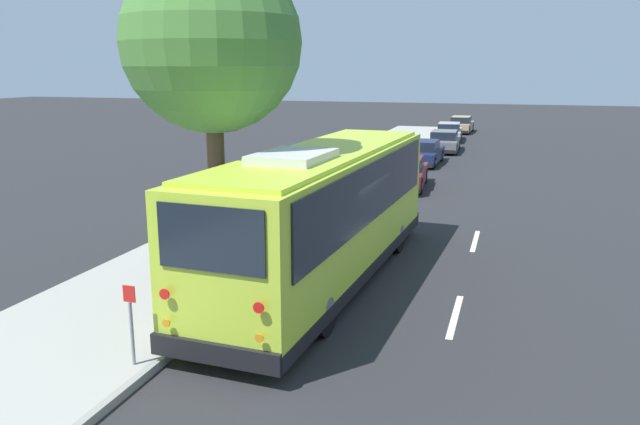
{
  "coord_description": "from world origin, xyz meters",
  "views": [
    {
      "loc": [
        -13.49,
        -4.09,
        4.97
      ],
      "look_at": [
        1.62,
        0.67,
        1.3
      ],
      "focal_mm": 35.0,
      "sensor_mm": 36.0,
      "label": 1
    }
  ],
  "objects_px": {
    "parked_sedan_silver": "(449,132)",
    "sign_post_near": "(131,324)",
    "parked_sedan_gray": "(444,142)",
    "parked_sedan_maroon": "(405,173)",
    "parked_sedan_navy": "(424,153)",
    "shuttle_bus": "(324,209)",
    "street_tree": "(213,31)",
    "parked_sedan_tan": "(461,125)",
    "sign_post_far": "(181,290)"
  },
  "relations": [
    {
      "from": "shuttle_bus",
      "to": "parked_sedan_navy",
      "type": "relative_size",
      "value": 2.38
    },
    {
      "from": "parked_sedan_silver",
      "to": "sign_post_far",
      "type": "xyz_separation_m",
      "value": [
        -34.88,
        1.27,
        0.31
      ]
    },
    {
      "from": "shuttle_bus",
      "to": "parked_sedan_navy",
      "type": "distance_m",
      "value": 19.6
    },
    {
      "from": "shuttle_bus",
      "to": "street_tree",
      "type": "xyz_separation_m",
      "value": [
        -1.08,
        2.14,
        3.96
      ]
    },
    {
      "from": "parked_sedan_maroon",
      "to": "parked_sedan_gray",
      "type": "xyz_separation_m",
      "value": [
        12.61,
        -0.21,
        -0.03
      ]
    },
    {
      "from": "parked_sedan_maroon",
      "to": "parked_sedan_tan",
      "type": "xyz_separation_m",
      "value": [
        24.75,
        -0.15,
        -0.03
      ]
    },
    {
      "from": "parked_sedan_maroon",
      "to": "street_tree",
      "type": "xyz_separation_m",
      "value": [
        -13.63,
        1.87,
        5.13
      ]
    },
    {
      "from": "parked_sedan_navy",
      "to": "parked_sedan_silver",
      "type": "relative_size",
      "value": 0.94
    },
    {
      "from": "sign_post_far",
      "to": "sign_post_near",
      "type": "bearing_deg",
      "value": -180.0
    },
    {
      "from": "parked_sedan_gray",
      "to": "street_tree",
      "type": "xyz_separation_m",
      "value": [
        -26.24,
        2.08,
        5.16
      ]
    },
    {
      "from": "parked_sedan_silver",
      "to": "street_tree",
      "type": "height_order",
      "value": "street_tree"
    },
    {
      "from": "street_tree",
      "to": "sign_post_far",
      "type": "bearing_deg",
      "value": -170.05
    },
    {
      "from": "parked_sedan_tan",
      "to": "sign_post_far",
      "type": "xyz_separation_m",
      "value": [
        -41.02,
        1.56,
        0.3
      ]
    },
    {
      "from": "parked_sedan_gray",
      "to": "parked_sedan_maroon",
      "type": "bearing_deg",
      "value": 177.17
    },
    {
      "from": "parked_sedan_maroon",
      "to": "street_tree",
      "type": "height_order",
      "value": "street_tree"
    },
    {
      "from": "parked_sedan_silver",
      "to": "parked_sedan_tan",
      "type": "bearing_deg",
      "value": -6.3
    },
    {
      "from": "parked_sedan_gray",
      "to": "parked_sedan_silver",
      "type": "bearing_deg",
      "value": 1.44
    },
    {
      "from": "parked_sedan_gray",
      "to": "sign_post_near",
      "type": "bearing_deg",
      "value": 175.08
    },
    {
      "from": "parked_sedan_tan",
      "to": "sign_post_far",
      "type": "distance_m",
      "value": 41.05
    },
    {
      "from": "parked_sedan_navy",
      "to": "parked_sedan_silver",
      "type": "xyz_separation_m",
      "value": [
        11.59,
        -0.08,
        -0.0
      ]
    },
    {
      "from": "parked_sedan_navy",
      "to": "parked_sedan_tan",
      "type": "distance_m",
      "value": 17.74
    },
    {
      "from": "parked_sedan_tan",
      "to": "street_tree",
      "type": "relative_size",
      "value": 0.58
    },
    {
      "from": "parked_sedan_maroon",
      "to": "parked_sedan_tan",
      "type": "height_order",
      "value": "parked_sedan_maroon"
    },
    {
      "from": "shuttle_bus",
      "to": "parked_sedan_tan",
      "type": "bearing_deg",
      "value": 3.09
    },
    {
      "from": "parked_sedan_silver",
      "to": "sign_post_near",
      "type": "relative_size",
      "value": 3.44
    },
    {
      "from": "parked_sedan_maroon",
      "to": "street_tree",
      "type": "relative_size",
      "value": 0.56
    },
    {
      "from": "shuttle_bus",
      "to": "parked_sedan_navy",
      "type": "xyz_separation_m",
      "value": [
        19.56,
        0.49,
        -1.2
      ]
    },
    {
      "from": "parked_sedan_gray",
      "to": "parked_sedan_silver",
      "type": "relative_size",
      "value": 0.96
    },
    {
      "from": "parked_sedan_navy",
      "to": "street_tree",
      "type": "xyz_separation_m",
      "value": [
        -20.64,
        1.65,
        5.16
      ]
    },
    {
      "from": "parked_sedan_gray",
      "to": "parked_sedan_tan",
      "type": "height_order",
      "value": "parked_sedan_tan"
    },
    {
      "from": "street_tree",
      "to": "parked_sedan_tan",
      "type": "bearing_deg",
      "value": -3.02
    },
    {
      "from": "parked_sedan_navy",
      "to": "street_tree",
      "type": "relative_size",
      "value": 0.57
    },
    {
      "from": "parked_sedan_gray",
      "to": "sign_post_far",
      "type": "relative_size",
      "value": 3.18
    },
    {
      "from": "parked_sedan_silver",
      "to": "parked_sedan_tan",
      "type": "relative_size",
      "value": 1.05
    },
    {
      "from": "street_tree",
      "to": "sign_post_far",
      "type": "height_order",
      "value": "street_tree"
    },
    {
      "from": "shuttle_bus",
      "to": "street_tree",
      "type": "distance_m",
      "value": 4.63
    },
    {
      "from": "parked_sedan_tan",
      "to": "street_tree",
      "type": "distance_m",
      "value": 38.78
    },
    {
      "from": "parked_sedan_tan",
      "to": "parked_sedan_maroon",
      "type": "bearing_deg",
      "value": -179.02
    },
    {
      "from": "parked_sedan_maroon",
      "to": "parked_sedan_tan",
      "type": "relative_size",
      "value": 0.97
    },
    {
      "from": "parked_sedan_gray",
      "to": "parked_sedan_silver",
      "type": "height_order",
      "value": "parked_sedan_gray"
    },
    {
      "from": "parked_sedan_navy",
      "to": "shuttle_bus",
      "type": "bearing_deg",
      "value": -177.62
    },
    {
      "from": "parked_sedan_silver",
      "to": "sign_post_far",
      "type": "height_order",
      "value": "sign_post_far"
    },
    {
      "from": "parked_sedan_tan",
      "to": "parked_sedan_gray",
      "type": "bearing_deg",
      "value": -178.41
    },
    {
      "from": "parked_sedan_gray",
      "to": "parked_sedan_navy",
      "type": "bearing_deg",
      "value": 173.7
    },
    {
      "from": "shuttle_bus",
      "to": "sign_post_near",
      "type": "relative_size",
      "value": 7.65
    },
    {
      "from": "parked_sedan_tan",
      "to": "street_tree",
      "type": "bearing_deg",
      "value": 178.31
    },
    {
      "from": "shuttle_bus",
      "to": "parked_sedan_tan",
      "type": "relative_size",
      "value": 2.33
    },
    {
      "from": "parked_sedan_tan",
      "to": "sign_post_near",
      "type": "distance_m",
      "value": 42.66
    },
    {
      "from": "parked_sedan_navy",
      "to": "sign_post_near",
      "type": "xyz_separation_m",
      "value": [
        -24.9,
        1.19,
        0.29
      ]
    },
    {
      "from": "parked_sedan_tan",
      "to": "sign_post_far",
      "type": "bearing_deg",
      "value": 179.15
    }
  ]
}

